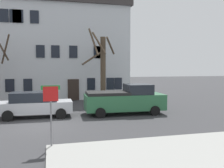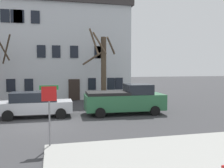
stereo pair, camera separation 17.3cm
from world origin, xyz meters
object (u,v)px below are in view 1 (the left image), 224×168
object	(u,v)px
building_main	(61,46)
pickup_truck_green	(125,100)
car_silver_wagon	(35,104)
tree_bare_far	(102,66)
street_sign_pole	(51,104)

from	to	relation	value
building_main	pickup_truck_green	bearing A→B (deg)	-71.61
building_main	car_silver_wagon	bearing A→B (deg)	-101.67
tree_bare_far	car_silver_wagon	bearing A→B (deg)	-138.39
building_main	tree_bare_far	distance (m)	7.35
building_main	car_silver_wagon	xyz separation A→B (m)	(-2.30, -11.16, -4.69)
street_sign_pole	pickup_truck_green	bearing A→B (deg)	50.93
building_main	tree_bare_far	world-z (taller)	building_main
street_sign_pole	building_main	bearing A→B (deg)	85.68
tree_bare_far	car_silver_wagon	size ratio (longest dim) A/B	1.44
tree_bare_far	pickup_truck_green	xyz separation A→B (m)	(0.52, -5.31, -2.35)
car_silver_wagon	building_main	bearing A→B (deg)	78.33
tree_bare_far	street_sign_pole	bearing A→B (deg)	-111.71
street_sign_pole	car_silver_wagon	bearing A→B (deg)	98.10
building_main	street_sign_pole	bearing A→B (deg)	-94.32
tree_bare_far	pickup_truck_green	size ratio (longest dim) A/B	1.21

